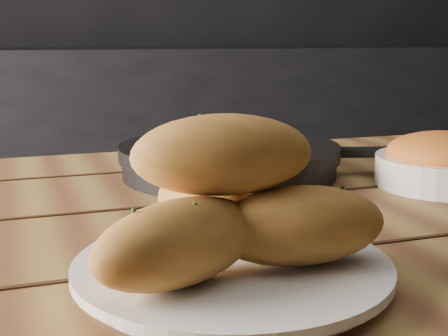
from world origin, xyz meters
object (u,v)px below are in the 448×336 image
bowl (446,162)px  plate (232,270)px  bread_rolls (227,207)px  table (189,318)px  skillet (231,159)px

bowl → plate: bearing=-149.8°
bread_rolls → bowl: 0.45m
table → bowl: bearing=11.6°
table → skillet: skillet is taller
table → bread_rolls: (-0.01, -0.15, 0.16)m
plate → table: bearing=88.9°
plate → bowl: (0.38, 0.22, 0.02)m
plate → bowl: bearing=30.2°
plate → skillet: bearing=70.6°
bread_rolls → bowl: bearing=30.2°
bread_rolls → skillet: (0.14, 0.38, -0.04)m
table → bowl: 0.41m
plate → bowl: 0.44m
bowl → table: bearing=-168.4°
table → skillet: size_ratio=3.23×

